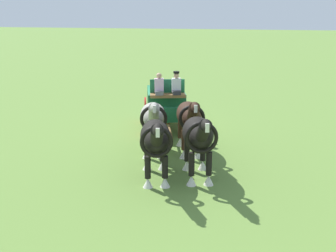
# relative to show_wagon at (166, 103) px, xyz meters

# --- Properties ---
(ground_plane) EXTENTS (220.00, 220.00, 0.00)m
(ground_plane) POSITION_rel_show_wagon_xyz_m (-0.16, -0.05, -1.18)
(ground_plane) COLOR olive
(show_wagon) EXTENTS (5.55, 2.77, 2.72)m
(show_wagon) POSITION_rel_show_wagon_xyz_m (0.00, 0.00, 0.00)
(show_wagon) COLOR #195B38
(show_wagon) RESTS_ON ground
(draft_horse_rear_near) EXTENTS (3.10, 1.51, 2.21)m
(draft_horse_rear_near) POSITION_rel_show_wagon_xyz_m (3.09, 1.70, 0.17)
(draft_horse_rear_near) COLOR #331E14
(draft_horse_rear_near) RESTS_ON ground
(draft_horse_rear_off) EXTENTS (2.90, 1.47, 2.19)m
(draft_horse_rear_off) POSITION_rel_show_wagon_xyz_m (3.49, 0.46, 0.15)
(draft_horse_rear_off) COLOR #9E998E
(draft_horse_rear_off) RESTS_ON ground
(draft_horse_lead_near) EXTENTS (2.89, 1.49, 2.25)m
(draft_horse_lead_near) POSITION_rel_show_wagon_xyz_m (5.56, 2.50, 0.20)
(draft_horse_lead_near) COLOR black
(draft_horse_lead_near) RESTS_ON ground
(draft_horse_lead_off) EXTENTS (3.11, 1.54, 2.17)m
(draft_horse_lead_off) POSITION_rel_show_wagon_xyz_m (5.97, 1.27, 0.13)
(draft_horse_lead_off) COLOR black
(draft_horse_lead_off) RESTS_ON ground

